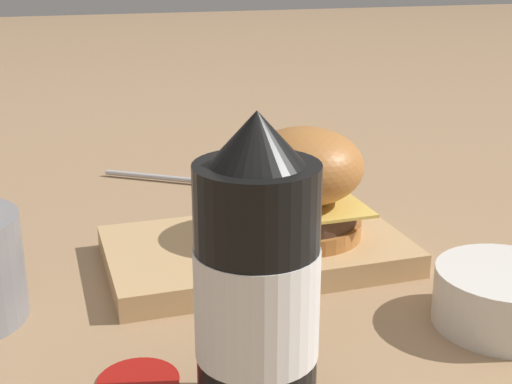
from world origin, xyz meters
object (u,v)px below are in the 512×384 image
serving_board (256,251)px  spoon (190,180)px  side_bowl (504,296)px  burger (304,182)px  ketchup_bottle (257,288)px

serving_board → spoon: size_ratio=1.92×
side_bowl → spoon: side_bowl is taller
burger → side_bowl: (0.11, -0.18, -0.05)m
serving_board → side_bowl: side_bowl is taller
spoon → ketchup_bottle: bearing=-62.9°
burger → side_bowl: burger is taller
serving_board → burger: bearing=-1.4°
serving_board → spoon: bearing=91.9°
burger → ketchup_bottle: 0.26m
side_bowl → spoon: (-0.17, 0.44, -0.02)m
ketchup_bottle → spoon: 0.51m
spoon → burger: bearing=-43.2°
burger → spoon: 0.28m
serving_board → spoon: serving_board is taller
burger → side_bowl: bearing=-58.6°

